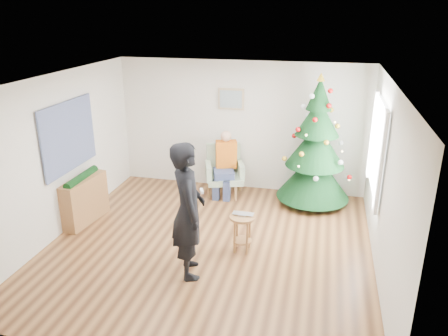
% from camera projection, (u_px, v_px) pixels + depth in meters
% --- Properties ---
extents(floor, '(5.00, 5.00, 0.00)m').
position_uv_depth(floor, '(209.00, 245.00, 6.92)').
color(floor, brown).
rests_on(floor, ground).
extents(ceiling, '(5.00, 5.00, 0.00)m').
position_uv_depth(ceiling, '(207.00, 80.00, 6.02)').
color(ceiling, white).
rests_on(ceiling, wall_back).
extents(wall_back, '(5.00, 0.00, 5.00)m').
position_uv_depth(wall_back, '(241.00, 126.00, 8.75)').
color(wall_back, silver).
rests_on(wall_back, floor).
extents(wall_front, '(5.00, 0.00, 5.00)m').
position_uv_depth(wall_front, '(140.00, 257.00, 4.19)').
color(wall_front, silver).
rests_on(wall_front, floor).
extents(wall_left, '(0.00, 5.00, 5.00)m').
position_uv_depth(wall_left, '(58.00, 156.00, 7.01)').
color(wall_left, silver).
rests_on(wall_left, floor).
extents(wall_right, '(0.00, 5.00, 5.00)m').
position_uv_depth(wall_right, '(385.00, 183.00, 5.93)').
color(wall_right, silver).
rests_on(wall_right, floor).
extents(window_panel, '(0.04, 1.30, 1.40)m').
position_uv_depth(window_panel, '(378.00, 147.00, 6.78)').
color(window_panel, white).
rests_on(window_panel, wall_right).
extents(curtains, '(0.05, 1.75, 1.50)m').
position_uv_depth(curtains, '(376.00, 147.00, 6.79)').
color(curtains, white).
rests_on(curtains, wall_right).
extents(christmas_tree, '(1.37, 1.37, 2.48)m').
position_uv_depth(christmas_tree, '(316.00, 147.00, 8.06)').
color(christmas_tree, '#3F2816').
rests_on(christmas_tree, floor).
extents(stool, '(0.39, 0.39, 0.59)m').
position_uv_depth(stool, '(242.00, 233.00, 6.67)').
color(stool, brown).
rests_on(stool, floor).
extents(laptop, '(0.33, 0.22, 0.03)m').
position_uv_depth(laptop, '(242.00, 215.00, 6.57)').
color(laptop, silver).
rests_on(laptop, stool).
extents(armchair, '(0.87, 0.85, 0.99)m').
position_uv_depth(armchair, '(224.00, 177.00, 8.73)').
color(armchair, '#93AB8A').
rests_on(armchair, floor).
extents(seated_person, '(0.50, 0.65, 1.29)m').
position_uv_depth(seated_person, '(225.00, 163.00, 8.57)').
color(seated_person, navy).
rests_on(seated_person, armchair).
extents(standing_man, '(0.70, 0.83, 1.94)m').
position_uv_depth(standing_man, '(188.00, 211.00, 5.89)').
color(standing_man, black).
rests_on(standing_man, floor).
extents(game_controller, '(0.08, 0.13, 0.04)m').
position_uv_depth(game_controller, '(202.00, 191.00, 5.71)').
color(game_controller, white).
rests_on(game_controller, standing_man).
extents(console, '(0.41, 1.03, 0.80)m').
position_uv_depth(console, '(84.00, 200.00, 7.57)').
color(console, brown).
rests_on(console, floor).
extents(garland, '(0.14, 0.90, 0.14)m').
position_uv_depth(garland, '(81.00, 178.00, 7.43)').
color(garland, black).
rests_on(garland, console).
extents(tapestry, '(0.03, 1.50, 1.15)m').
position_uv_depth(tapestry, '(69.00, 136.00, 7.19)').
color(tapestry, black).
rests_on(tapestry, wall_left).
extents(framed_picture, '(0.52, 0.05, 0.42)m').
position_uv_depth(framed_picture, '(231.00, 99.00, 8.57)').
color(framed_picture, tan).
rests_on(framed_picture, wall_back).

